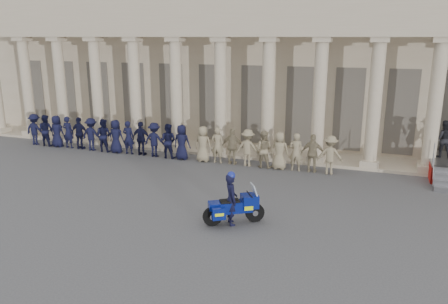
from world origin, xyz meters
The scene contains 5 objects.
ground centered at (0.00, 0.00, 0.00)m, with size 90.00×90.00×0.00m, color #454548.
building centered at (0.00, 14.74, 4.52)m, with size 40.00×12.50×9.00m.
officer_rank centered at (-4.06, 6.45, 0.93)m, with size 18.54×0.71×1.86m.
motorcycle centered at (2.32, -0.45, 0.61)m, with size 1.92×1.49×1.40m.
rider centered at (2.22, -0.52, 0.94)m, with size 0.72×0.79×1.91m.
Camera 1 is at (6.73, -13.81, 6.29)m, focal length 35.00 mm.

